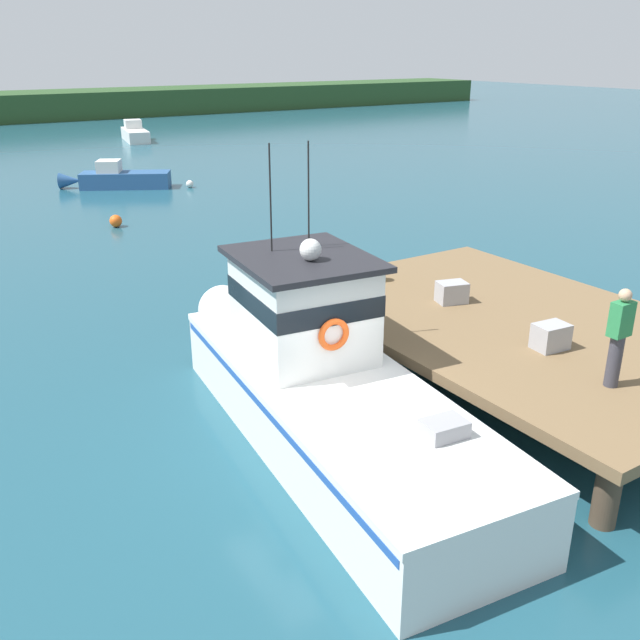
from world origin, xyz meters
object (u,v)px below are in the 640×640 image
Objects in this scene: moored_boat_mid_harbor at (118,178)px; mooring_buoy_channel_marker at (116,221)px; deckhand_by_the_boat at (618,336)px; crate_stack_mid_dock at (551,336)px; main_fishing_boat at (320,378)px; bait_bucket at (378,274)px; mooring_buoy_outer at (190,184)px; crate_stack_near_edge at (452,292)px; moored_boat_far_right at (134,133)px.

mooring_buoy_channel_marker is at bearing -108.41° from moored_boat_mid_harbor.
deckhand_by_the_boat is 19.78m from mooring_buoy_channel_marker.
deckhand_by_the_boat reaches higher than crate_stack_mid_dock.
main_fishing_boat is at bearing 139.26° from deckhand_by_the_boat.
bait_bucket is 19.44m from mooring_buoy_outer.
crate_stack_near_edge reaches higher than mooring_buoy_outer.
crate_stack_near_edge is 21.36m from mooring_buoy_outer.
moored_boat_far_right is 26.49m from mooring_buoy_channel_marker.
deckhand_by_the_boat reaches higher than mooring_buoy_channel_marker.
crate_stack_near_edge is (4.11, 1.23, 0.41)m from main_fishing_boat.
moored_boat_far_right reaches higher than mooring_buoy_outer.
mooring_buoy_channel_marker is (-2.25, 18.08, -1.20)m from crate_stack_mid_dock.
crate_stack_mid_dock is 0.11× the size of moored_boat_far_right.
mooring_buoy_outer is (5.40, 5.81, -0.05)m from mooring_buoy_channel_marker.
moored_boat_mid_harbor is at bearing 89.82° from crate_stack_near_edge.
crate_stack_near_edge is at bearing -80.90° from mooring_buoy_channel_marker.
crate_stack_mid_dock is 0.37× the size of deckhand_by_the_boat.
deckhand_by_the_boat is (3.55, -3.06, 1.05)m from main_fishing_boat.
crate_stack_mid_dock is 4.79m from bait_bucket.
main_fishing_boat is at bearing -107.54° from mooring_buoy_outer.
crate_stack_near_edge is at bearing -78.15° from bait_bucket.
crate_stack_mid_dock reaches higher than crate_stack_near_edge.
moored_boat_mid_harbor is (0.63, 27.18, -1.61)m from deckhand_by_the_boat.
mooring_buoy_channel_marker is at bearing 99.10° from crate_stack_near_edge.
crate_stack_near_edge reaches higher than moored_boat_far_right.
main_fishing_boat is 1.76× the size of moored_boat_far_right.
crate_stack_near_edge is at bearing 85.82° from crate_stack_mid_dock.
moored_boat_far_right reaches higher than mooring_buoy_channel_marker.
moored_boat_mid_harbor is 14.26× the size of mooring_buoy_outer.
moored_boat_far_right is (10.92, 41.36, -0.52)m from main_fishing_boat.
bait_bucket is at bearing 92.62° from crate_stack_mid_dock.
crate_stack_near_edge reaches higher than bait_bucket.
crate_stack_near_edge is at bearing -99.62° from moored_boat_far_right.
bait_bucket reaches higher than mooring_buoy_outer.
moored_boat_far_right is (7.00, 42.90, -0.95)m from crate_stack_mid_dock.
main_fishing_boat is at bearing -99.85° from moored_boat_mid_harbor.
moored_boat_far_right is (7.36, 44.42, -1.57)m from deckhand_by_the_boat.
crate_stack_mid_dock is (3.91, -1.54, 0.43)m from main_fishing_boat.
crate_stack_mid_dock is 18.26m from mooring_buoy_channel_marker.
main_fishing_boat is 4.93m from bait_bucket.
crate_stack_mid_dock is 24.13m from mooring_buoy_outer.
main_fishing_boat is 23.46m from mooring_buoy_outer.
main_fishing_boat is 29.25× the size of bait_bucket.
bait_bucket is 0.06× the size of moored_boat_far_right.
mooring_buoy_channel_marker is (-9.25, -24.82, -0.26)m from moored_boat_far_right.
mooring_buoy_channel_marker is at bearing 97.09° from crate_stack_mid_dock.
moored_boat_far_right is at bearing 78.54° from mooring_buoy_outer.
main_fishing_boat is 16.57× the size of crate_stack_mid_dock.
deckhand_by_the_boat is 27.24m from moored_boat_mid_harbor.
crate_stack_near_edge is 15.55m from mooring_buoy_channel_marker.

